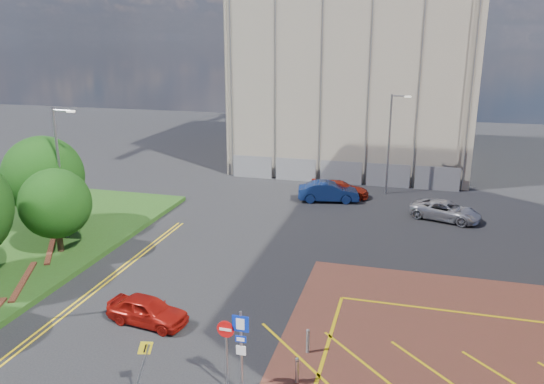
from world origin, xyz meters
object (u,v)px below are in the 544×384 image
at_px(car_silver_back, 446,211).
at_px(lamp_back, 390,141).
at_px(car_blue_back, 328,192).
at_px(car_red_back, 340,189).
at_px(lamp_left_far, 61,169).
at_px(tree_d, 43,176).
at_px(car_red_left, 147,310).
at_px(sign_cluster, 235,343).
at_px(tree_c, 55,203).
at_px(warning_sign, 143,362).

bearing_deg(car_silver_back, lamp_back, 55.25).
xyz_separation_m(lamp_back, car_blue_back, (-4.29, -3.35, -3.59)).
bearing_deg(car_silver_back, car_red_back, 83.93).
bearing_deg(lamp_left_far, lamp_back, 40.86).
distance_m(tree_d, car_red_left, 14.69).
xyz_separation_m(lamp_back, car_red_back, (-3.58, -2.11, -3.70)).
distance_m(lamp_back, car_silver_back, 7.93).
xyz_separation_m(tree_d, sign_cluster, (16.80, -12.02, -1.92)).
bearing_deg(sign_cluster, car_silver_back, 69.40).
relative_size(tree_d, sign_cluster, 1.90).
xyz_separation_m(tree_c, lamp_left_far, (-0.92, 2.00, 1.47)).
xyz_separation_m(car_red_back, car_silver_back, (7.86, -3.44, -0.00)).
relative_size(tree_c, warning_sign, 2.19).
bearing_deg(car_red_back, lamp_left_far, 126.57).
bearing_deg(warning_sign, car_red_back, 82.99).
height_order(car_red_left, car_silver_back, car_silver_back).
relative_size(tree_d, warning_sign, 2.71).
height_order(warning_sign, car_silver_back, warning_sign).
distance_m(sign_cluster, car_blue_back, 23.70).
bearing_deg(car_red_left, car_red_back, -6.42).
relative_size(lamp_left_far, car_blue_back, 1.72).
relative_size(sign_cluster, car_blue_back, 0.69).
relative_size(lamp_left_far, sign_cluster, 2.50).
relative_size(warning_sign, car_red_left, 0.60).
bearing_deg(car_red_back, warning_sign, 166.60).
bearing_deg(tree_d, tree_c, -45.00).
height_order(car_blue_back, car_red_back, car_blue_back).
bearing_deg(tree_d, car_silver_back, 20.81).
distance_m(tree_c, sign_cluster, 16.53).
xyz_separation_m(tree_c, lamp_back, (17.58, 18.00, 1.17)).
distance_m(tree_d, car_blue_back, 20.27).
height_order(sign_cluster, warning_sign, sign_cluster).
bearing_deg(lamp_back, car_silver_back, -52.33).
distance_m(car_red_left, car_red_back, 22.16).
bearing_deg(lamp_back, car_red_left, -111.09).
height_order(lamp_back, car_blue_back, lamp_back).
bearing_deg(tree_d, lamp_back, 36.09).
height_order(car_red_left, car_red_back, car_red_back).
bearing_deg(lamp_back, lamp_left_far, -139.14).
xyz_separation_m(tree_d, lamp_left_far, (2.08, -1.00, 0.79)).
bearing_deg(lamp_back, tree_c, -134.32).
bearing_deg(tree_d, car_red_left, -36.70).
bearing_deg(tree_d, lamp_left_far, -25.68).
height_order(tree_c, car_silver_back, tree_c).
relative_size(tree_d, car_silver_back, 1.28).
distance_m(lamp_left_far, lamp_back, 24.46).
bearing_deg(car_red_left, car_blue_back, -5.38).
bearing_deg(car_red_left, car_silver_back, -28.60).
xyz_separation_m(car_red_left, car_silver_back, (13.37, 18.02, 0.03)).
xyz_separation_m(warning_sign, car_blue_back, (2.50, 24.81, -0.66)).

